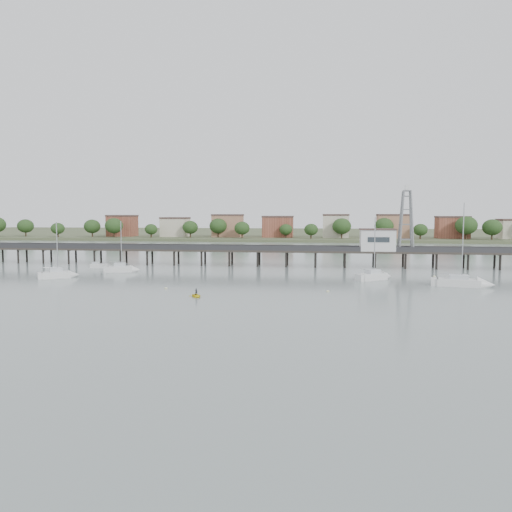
# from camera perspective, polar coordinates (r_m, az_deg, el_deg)

# --- Properties ---
(ground_plane) EXTENTS (500.00, 500.00, 0.00)m
(ground_plane) POSITION_cam_1_polar(r_m,az_deg,el_deg) (63.50, -3.65, -6.84)
(ground_plane) COLOR gray
(ground_plane) RESTS_ON ground
(pier) EXTENTS (150.00, 5.00, 5.50)m
(pier) POSITION_cam_1_polar(r_m,az_deg,el_deg) (121.90, 1.91, 0.61)
(pier) COLOR #2D2823
(pier) RESTS_ON ground
(pier_building) EXTENTS (8.40, 5.40, 5.30)m
(pier_building) POSITION_cam_1_polar(r_m,az_deg,el_deg) (121.75, 13.71, 1.82)
(pier_building) COLOR silver
(pier_building) RESTS_ON ground
(lattice_tower) EXTENTS (3.20, 3.20, 15.50)m
(lattice_tower) POSITION_cam_1_polar(r_m,az_deg,el_deg) (122.45, 16.78, 3.85)
(lattice_tower) COLOR slate
(lattice_tower) RESTS_ON ground
(sailboat_a) EXTENTS (6.93, 5.77, 11.77)m
(sailboat_a) POSITION_cam_1_polar(r_m,az_deg,el_deg) (107.40, -21.34, -1.99)
(sailboat_a) COLOR silver
(sailboat_a) RESTS_ON ground
(sailboat_c) EXTENTS (7.55, 6.50, 12.88)m
(sailboat_c) POSITION_cam_1_polar(r_m,az_deg,el_deg) (100.32, 13.67, -2.26)
(sailboat_c) COLOR silver
(sailboat_c) RESTS_ON ground
(sailboat_b) EXTENTS (7.33, 3.68, 11.76)m
(sailboat_b) POSITION_cam_1_polar(r_m,az_deg,el_deg) (113.69, -14.76, -1.45)
(sailboat_b) COLOR silver
(sailboat_b) RESTS_ON ground
(sailboat_d) EXTENTS (9.95, 4.53, 15.72)m
(sailboat_d) POSITION_cam_1_polar(r_m,az_deg,el_deg) (95.70, 23.14, -2.87)
(sailboat_d) COLOR silver
(sailboat_d) RESTS_ON ground
(white_tender) EXTENTS (3.96, 1.70, 1.53)m
(white_tender) POSITION_cam_1_polar(r_m,az_deg,el_deg) (124.16, -17.53, -1.07)
(white_tender) COLOR silver
(white_tender) RESTS_ON ground
(yellow_dinghy) EXTENTS (1.94, 1.44, 2.69)m
(yellow_dinghy) POSITION_cam_1_polar(r_m,az_deg,el_deg) (78.06, -6.84, -4.65)
(yellow_dinghy) COLOR yellow
(yellow_dinghy) RESTS_ON ground
(dinghy_occupant) EXTENTS (0.41, 1.09, 0.26)m
(dinghy_occupant) POSITION_cam_1_polar(r_m,az_deg,el_deg) (78.06, -6.84, -4.65)
(dinghy_occupant) COLOR black
(dinghy_occupant) RESTS_ON ground
(mooring_buoys) EXTENTS (84.49, 23.50, 0.39)m
(mooring_buoys) POSITION_cam_1_polar(r_m,az_deg,el_deg) (89.48, 4.31, -3.36)
(mooring_buoys) COLOR beige
(mooring_buoys) RESTS_ON ground
(far_shore) EXTENTS (500.00, 170.00, 10.40)m
(far_shore) POSITION_cam_1_polar(r_m,az_deg,el_deg) (300.98, 5.46, 2.60)
(far_shore) COLOR #475133
(far_shore) RESTS_ON ground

